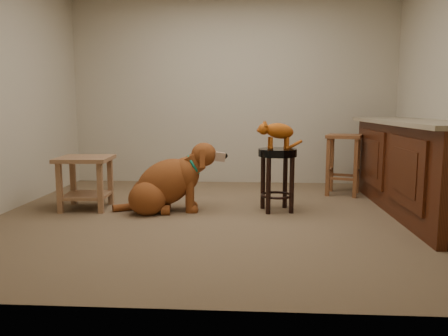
# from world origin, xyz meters

# --- Properties ---
(floor) EXTENTS (4.50, 4.00, 0.01)m
(floor) POSITION_xyz_m (0.00, 0.00, 0.00)
(floor) COLOR brown
(floor) RESTS_ON ground
(room_shell) EXTENTS (4.54, 4.04, 2.62)m
(room_shell) POSITION_xyz_m (0.00, 0.00, 1.68)
(room_shell) COLOR #B9AE95
(room_shell) RESTS_ON ground
(cabinet_run) EXTENTS (0.70, 2.56, 0.94)m
(cabinet_run) POSITION_xyz_m (1.94, 0.30, 0.44)
(cabinet_run) COLOR #481E0C
(cabinet_run) RESTS_ON ground
(padded_stool) EXTENTS (0.40, 0.40, 0.65)m
(padded_stool) POSITION_xyz_m (0.53, 0.28, 0.46)
(padded_stool) COLOR black
(padded_stool) RESTS_ON ground
(wood_stool) EXTENTS (0.50, 0.50, 0.74)m
(wood_stool) POSITION_xyz_m (1.39, 1.19, 0.38)
(wood_stool) COLOR brown
(wood_stool) RESTS_ON ground
(side_table) EXTENTS (0.57, 0.57, 0.55)m
(side_table) POSITION_xyz_m (-1.48, 0.26, 0.37)
(side_table) COLOR #8B6140
(side_table) RESTS_ON ground
(golden_retriever) EXTENTS (1.19, 0.64, 0.76)m
(golden_retriever) POSITION_xyz_m (-0.60, 0.20, 0.28)
(golden_retriever) COLOR brown
(golden_retriever) RESTS_ON ground
(tabby_kitten) EXTENTS (0.49, 0.26, 0.32)m
(tabby_kitten) POSITION_xyz_m (0.52, 0.28, 0.82)
(tabby_kitten) COLOR #A14810
(tabby_kitten) RESTS_ON padded_stool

